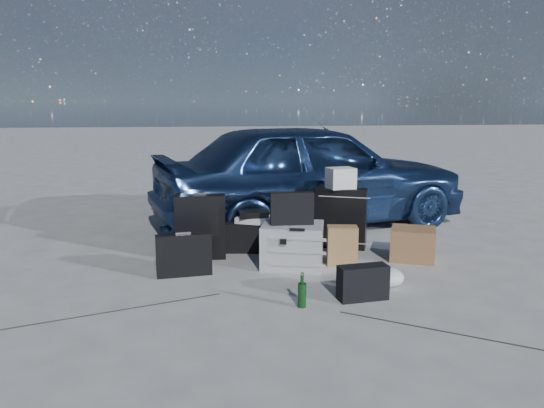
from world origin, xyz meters
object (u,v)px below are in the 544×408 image
Objects in this scene: pelican_case at (292,245)px; suitcase_right at (341,218)px; duffel_bag at (255,236)px; cardboard_box at (413,244)px; car at (311,173)px; suitcase_left at (200,227)px; briefcase at (184,255)px; green_bottle at (302,291)px.

pelican_case is 0.88× the size of suitcase_right.
suitcase_right reaches higher than duffel_bag.
cardboard_box reaches higher than duffel_bag.
suitcase_left is (-1.41, -1.28, -0.35)m from car.
car is at bearing 114.03° from cardboard_box.
suitcase_right is (1.68, 0.76, 0.13)m from briefcase.
green_bottle is (-0.63, -2.73, -0.55)m from car.
suitcase_left reaches higher than briefcase.
pelican_case is at bearing -21.09° from suitcase_left.
suitcase_left is at bearing 118.13° from green_bottle.
car is 1.85m from cardboard_box.
suitcase_left is at bearing -149.50° from suitcase_right.
pelican_case reaches higher than briefcase.
pelican_case is at bearing 84.11° from green_bottle.
duffel_bag is at bearing 132.92° from pelican_case.
duffel_bag is at bearing 38.88° from briefcase.
suitcase_left is 1.04× the size of duffel_bag.
car is 7.90× the size of briefcase.
suitcase_right reaches higher than green_bottle.
duffel_bag is (-0.95, -0.00, -0.17)m from suitcase_right.
suitcase_left reaches higher than duffel_bag.
cardboard_box is at bearing 18.06° from pelican_case.
suitcase_left is 0.64m from duffel_bag.
suitcase_right reaches higher than suitcase_left.
pelican_case is 0.98m from suitcase_left.
car is 2.46m from briefcase.
pelican_case is at bearing -114.14° from suitcase_right.
suitcase_left is at bearing -152.93° from duffel_bag.
briefcase is (-1.57, -1.83, -0.48)m from car.
pelican_case is at bearing 149.12° from car.
pelican_case is 1.05m from briefcase.
briefcase reaches higher than cardboard_box.
car reaches higher than cardboard_box.
suitcase_right reaches higher than cardboard_box.
suitcase_right is at bearing 17.38° from briefcase.
car reaches higher than green_bottle.
car is 6.07× the size of suitcase_left.
car reaches higher than duffel_bag.
duffel_bag is (-0.83, -1.08, -0.52)m from car.
green_bottle is (0.93, -0.90, -0.06)m from briefcase.
suitcase_right reaches higher than briefcase.
suitcase_right is (1.53, 0.21, 0.00)m from suitcase_left.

